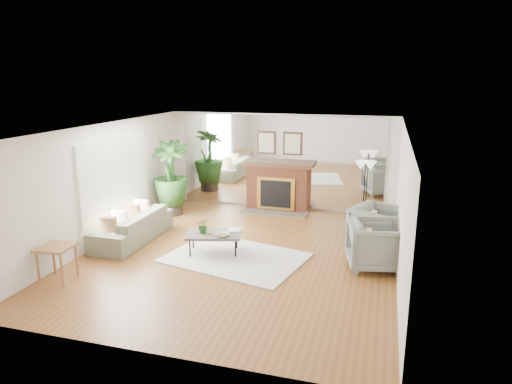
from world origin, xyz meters
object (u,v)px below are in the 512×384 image
(potted_ficus, at_px, (171,175))
(floor_lamp, at_px, (365,170))
(fireplace, at_px, (277,185))
(side_table, at_px, (56,251))
(armchair_back, at_px, (377,226))
(sofa, at_px, (132,226))
(armchair_front, at_px, (375,245))
(coffee_table, at_px, (214,235))

(potted_ficus, height_order, floor_lamp, potted_ficus)
(fireplace, height_order, side_table, fireplace)
(potted_ficus, bearing_deg, armchair_back, -10.23)
(fireplace, relative_size, sofa, 0.95)
(sofa, xyz_separation_m, potted_ficus, (-0.06, 2.03, 0.69))
(fireplace, relative_size, potted_ficus, 1.08)
(armchair_back, distance_m, side_table, 6.15)
(floor_lamp, bearing_deg, side_table, -136.37)
(armchair_front, height_order, floor_lamp, floor_lamp)
(sofa, relative_size, side_table, 3.44)
(armchair_front, distance_m, side_table, 5.64)
(fireplace, xyz_separation_m, armchair_front, (2.60, -3.18, -0.22))
(armchair_back, xyz_separation_m, floor_lamp, (-0.36, 1.46, 0.87))
(coffee_table, bearing_deg, potted_ficus, 131.78)
(fireplace, distance_m, armchair_back, 3.31)
(coffee_table, bearing_deg, armchair_back, 23.27)
(coffee_table, relative_size, sofa, 0.55)
(fireplace, bearing_deg, side_table, -116.82)
(coffee_table, xyz_separation_m, floor_lamp, (2.74, 2.79, 0.91))
(coffee_table, distance_m, side_table, 2.86)
(fireplace, distance_m, sofa, 4.00)
(coffee_table, xyz_separation_m, sofa, (-1.95, 0.23, -0.07))
(armchair_front, bearing_deg, potted_ficus, 56.22)
(side_table, relative_size, floor_lamp, 0.41)
(coffee_table, distance_m, potted_ficus, 3.09)
(coffee_table, bearing_deg, fireplace, 81.61)
(sofa, relative_size, potted_ficus, 1.14)
(sofa, distance_m, armchair_back, 5.17)
(side_table, bearing_deg, coffee_table, 41.03)
(sofa, bearing_deg, fireplace, 142.47)
(fireplace, relative_size, floor_lamp, 1.34)
(fireplace, xyz_separation_m, sofa, (-2.45, -3.14, -0.34))
(coffee_table, xyz_separation_m, armchair_back, (3.10, 1.33, 0.04))
(fireplace, bearing_deg, sofa, -127.98)
(sofa, bearing_deg, coffee_table, 83.75)
(sofa, xyz_separation_m, side_table, (-0.20, -2.10, 0.21))
(armchair_front, bearing_deg, fireplace, 27.51)
(sofa, distance_m, side_table, 2.12)
(side_table, bearing_deg, armchair_back, 31.41)
(armchair_back, bearing_deg, floor_lamp, 38.98)
(coffee_table, bearing_deg, sofa, 173.30)
(floor_lamp, bearing_deg, sofa, -151.38)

